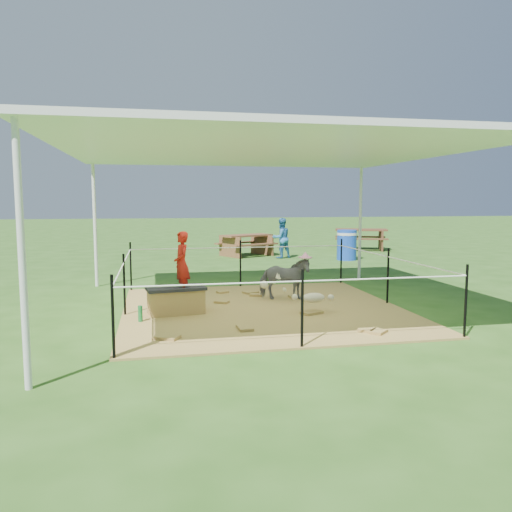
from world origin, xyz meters
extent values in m
plane|color=#2D5919|center=(0.00, 0.00, 0.00)|extent=(90.00, 90.00, 0.00)
cube|color=brown|center=(0.00, 0.00, 0.01)|extent=(4.60, 4.60, 0.03)
cylinder|color=silver|center=(-3.00, 3.00, 1.30)|extent=(0.07, 0.07, 2.60)
cylinder|color=silver|center=(3.00, 3.00, 1.30)|extent=(0.07, 0.07, 2.60)
cylinder|color=silver|center=(-3.00, -3.00, 1.30)|extent=(0.07, 0.07, 2.60)
cube|color=white|center=(0.00, 0.00, 2.64)|extent=(6.30, 6.30, 0.08)
cube|color=white|center=(0.00, 0.00, 2.79)|extent=(3.30, 3.30, 0.22)
cylinder|color=black|center=(-2.25, 2.25, 0.50)|extent=(0.04, 0.04, 1.00)
cylinder|color=black|center=(0.00, 2.25, 0.50)|extent=(0.04, 0.04, 1.00)
cylinder|color=black|center=(2.25, 2.25, 0.50)|extent=(0.04, 0.04, 1.00)
cylinder|color=black|center=(-2.25, 0.00, 0.50)|extent=(0.04, 0.04, 1.00)
cylinder|color=black|center=(2.25, 0.00, 0.50)|extent=(0.04, 0.04, 1.00)
cylinder|color=black|center=(-2.25, -2.25, 0.50)|extent=(0.04, 0.04, 1.00)
cylinder|color=black|center=(0.00, -2.25, 0.50)|extent=(0.04, 0.04, 1.00)
cylinder|color=black|center=(2.25, -2.25, 0.50)|extent=(0.04, 0.04, 1.00)
cylinder|color=white|center=(0.00, 2.25, 0.85)|extent=(4.50, 0.02, 0.02)
cylinder|color=white|center=(0.00, -2.25, 0.85)|extent=(4.50, 0.02, 0.02)
cylinder|color=white|center=(2.25, 0.00, 0.85)|extent=(0.02, 4.50, 0.02)
cylinder|color=white|center=(-2.25, 0.00, 0.85)|extent=(0.02, 4.50, 0.02)
cube|color=#A8783D|center=(-1.45, -0.08, 0.22)|extent=(0.92, 0.56, 0.38)
cube|color=black|center=(-1.45, -0.08, 0.44)|extent=(0.98, 0.61, 0.05)
imported|color=red|center=(-1.35, -0.08, 0.93)|extent=(0.30, 0.41, 1.03)
cylinder|color=#18702E|center=(-2.00, -0.53, 0.15)|extent=(0.08, 0.08, 0.24)
imported|color=#525257|center=(0.53, 0.63, 0.42)|extent=(1.01, 0.70, 0.78)
cylinder|color=pink|center=(0.53, 0.63, 0.87)|extent=(0.24, 0.24, 0.11)
cylinder|color=blue|center=(4.06, 6.45, 0.46)|extent=(0.69, 0.69, 0.93)
cube|color=brown|center=(1.22, 8.22, 0.36)|extent=(2.07, 1.86, 0.71)
cube|color=#512F1C|center=(5.79, 9.38, 0.39)|extent=(2.23, 1.93, 0.78)
imported|color=#2F71B1|center=(2.20, 7.33, 0.64)|extent=(0.74, 0.64, 1.28)
camera|label=1|loc=(-1.76, -8.04, 1.83)|focal=35.00mm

